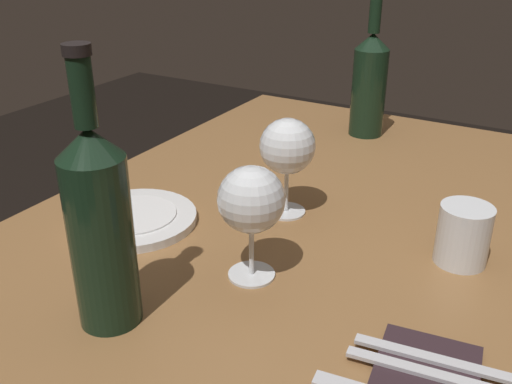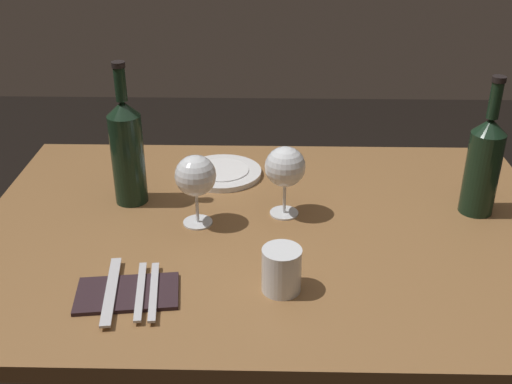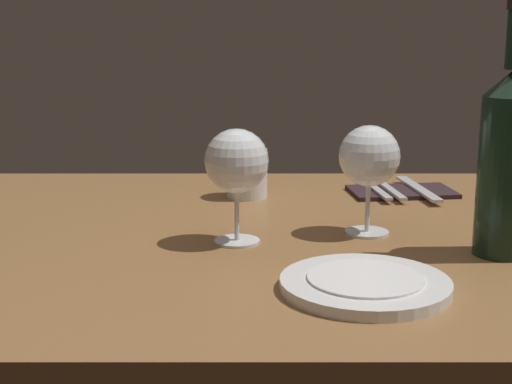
{
  "view_description": "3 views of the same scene",
  "coord_description": "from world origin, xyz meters",
  "px_view_note": "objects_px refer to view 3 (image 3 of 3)",
  "views": [
    {
      "loc": [
        0.74,
        0.33,
        1.19
      ],
      "look_at": [
        0.03,
        -0.08,
        0.8
      ],
      "focal_mm": 40.31,
      "sensor_mm": 36.0,
      "label": 1
    },
    {
      "loc": [
        0.0,
        1.2,
        1.45
      ],
      "look_at": [
        0.03,
        -0.04,
        0.8
      ],
      "focal_mm": 43.77,
      "sensor_mm": 36.0,
      "label": 2
    },
    {
      "loc": [
        -0.01,
        -1.1,
        1.05
      ],
      "look_at": [
        -0.01,
        -0.09,
        0.82
      ],
      "focal_mm": 52.47,
      "sensor_mm": 36.0,
      "label": 3
    }
  ],
  "objects_px": {
    "water_tumbler": "(244,176)",
    "fork_outer": "(373,188)",
    "wine_bottle_second": "(505,159)",
    "wine_glass_left": "(234,163)",
    "table_knife": "(416,188)",
    "fork_inner": "(386,188)",
    "folded_napkin": "(399,192)",
    "wine_glass_right": "(367,157)",
    "dinner_plate": "(363,284)"
  },
  "relations": [
    {
      "from": "folded_napkin",
      "to": "table_knife",
      "type": "height_order",
      "value": "table_knife"
    },
    {
      "from": "wine_glass_right",
      "to": "folded_napkin",
      "type": "height_order",
      "value": "wine_glass_right"
    },
    {
      "from": "wine_glass_right",
      "to": "dinner_plate",
      "type": "height_order",
      "value": "wine_glass_right"
    },
    {
      "from": "wine_bottle_second",
      "to": "table_knife",
      "type": "distance_m",
      "value": 0.39
    },
    {
      "from": "wine_bottle_second",
      "to": "fork_outer",
      "type": "distance_m",
      "value": 0.41
    },
    {
      "from": "wine_bottle_second",
      "to": "folded_napkin",
      "type": "relative_size",
      "value": 1.68
    },
    {
      "from": "wine_glass_right",
      "to": "water_tumbler",
      "type": "distance_m",
      "value": 0.31
    },
    {
      "from": "fork_inner",
      "to": "fork_outer",
      "type": "relative_size",
      "value": 1.0
    },
    {
      "from": "wine_glass_left",
      "to": "wine_bottle_second",
      "type": "bearing_deg",
      "value": -8.83
    },
    {
      "from": "wine_glass_left",
      "to": "fork_outer",
      "type": "xyz_separation_m",
      "value": [
        0.25,
        0.32,
        -0.11
      ]
    },
    {
      "from": "wine_glass_right",
      "to": "dinner_plate",
      "type": "distance_m",
      "value": 0.27
    },
    {
      "from": "water_tumbler",
      "to": "folded_napkin",
      "type": "xyz_separation_m",
      "value": [
        0.29,
        0.03,
        -0.04
      ]
    },
    {
      "from": "table_knife",
      "to": "wine_glass_left",
      "type": "bearing_deg",
      "value": -136.2
    },
    {
      "from": "wine_bottle_second",
      "to": "fork_outer",
      "type": "height_order",
      "value": "wine_bottle_second"
    },
    {
      "from": "dinner_plate",
      "to": "wine_glass_right",
      "type": "bearing_deg",
      "value": 81.3
    },
    {
      "from": "water_tumbler",
      "to": "table_knife",
      "type": "relative_size",
      "value": 0.42
    },
    {
      "from": "fork_inner",
      "to": "fork_outer",
      "type": "height_order",
      "value": "same"
    },
    {
      "from": "fork_outer",
      "to": "wine_glass_right",
      "type": "bearing_deg",
      "value": -101.38
    },
    {
      "from": "fork_inner",
      "to": "wine_bottle_second",
      "type": "bearing_deg",
      "value": -76.41
    },
    {
      "from": "wine_glass_right",
      "to": "folded_napkin",
      "type": "relative_size",
      "value": 0.81
    },
    {
      "from": "water_tumbler",
      "to": "fork_inner",
      "type": "height_order",
      "value": "water_tumbler"
    },
    {
      "from": "fork_inner",
      "to": "table_knife",
      "type": "height_order",
      "value": "same"
    },
    {
      "from": "folded_napkin",
      "to": "table_knife",
      "type": "distance_m",
      "value": 0.03
    },
    {
      "from": "wine_bottle_second",
      "to": "water_tumbler",
      "type": "xyz_separation_m",
      "value": [
        -0.35,
        0.35,
        -0.09
      ]
    },
    {
      "from": "wine_glass_left",
      "to": "folded_napkin",
      "type": "distance_m",
      "value": 0.45
    },
    {
      "from": "fork_outer",
      "to": "table_knife",
      "type": "height_order",
      "value": "same"
    },
    {
      "from": "wine_bottle_second",
      "to": "dinner_plate",
      "type": "height_order",
      "value": "wine_bottle_second"
    },
    {
      "from": "wine_glass_right",
      "to": "folded_napkin",
      "type": "xyz_separation_m",
      "value": [
        0.1,
        0.27,
        -0.11
      ]
    },
    {
      "from": "wine_bottle_second",
      "to": "table_knife",
      "type": "xyz_separation_m",
      "value": [
        -0.03,
        0.37,
        -0.12
      ]
    },
    {
      "from": "water_tumbler",
      "to": "wine_glass_left",
      "type": "bearing_deg",
      "value": -92.1
    },
    {
      "from": "dinner_plate",
      "to": "fork_outer",
      "type": "distance_m",
      "value": 0.52
    },
    {
      "from": "wine_glass_left",
      "to": "wine_bottle_second",
      "type": "xyz_separation_m",
      "value": [
        0.36,
        -0.06,
        0.02
      ]
    },
    {
      "from": "folded_napkin",
      "to": "table_knife",
      "type": "bearing_deg",
      "value": 0.0
    },
    {
      "from": "water_tumbler",
      "to": "fork_outer",
      "type": "height_order",
      "value": "water_tumbler"
    },
    {
      "from": "table_knife",
      "to": "water_tumbler",
      "type": "bearing_deg",
      "value": -175.47
    },
    {
      "from": "water_tumbler",
      "to": "wine_glass_right",
      "type": "bearing_deg",
      "value": -52.82
    },
    {
      "from": "wine_glass_right",
      "to": "fork_outer",
      "type": "xyz_separation_m",
      "value": [
        0.05,
        0.27,
        -0.11
      ]
    },
    {
      "from": "wine_glass_left",
      "to": "dinner_plate",
      "type": "relative_size",
      "value": 0.81
    },
    {
      "from": "water_tumbler",
      "to": "fork_inner",
      "type": "xyz_separation_m",
      "value": [
        0.26,
        0.03,
        -0.03
      ]
    },
    {
      "from": "wine_glass_left",
      "to": "water_tumbler",
      "type": "distance_m",
      "value": 0.3
    },
    {
      "from": "wine_glass_left",
      "to": "wine_glass_right",
      "type": "xyz_separation_m",
      "value": [
        0.2,
        0.05,
        -0.0
      ]
    },
    {
      "from": "wine_bottle_second",
      "to": "table_knife",
      "type": "height_order",
      "value": "wine_bottle_second"
    },
    {
      "from": "water_tumbler",
      "to": "fork_outer",
      "type": "distance_m",
      "value": 0.24
    },
    {
      "from": "wine_bottle_second",
      "to": "water_tumbler",
      "type": "relative_size",
      "value": 3.83
    },
    {
      "from": "wine_glass_right",
      "to": "wine_glass_left",
      "type": "bearing_deg",
      "value": -166.42
    },
    {
      "from": "folded_napkin",
      "to": "fork_outer",
      "type": "height_order",
      "value": "fork_outer"
    },
    {
      "from": "fork_outer",
      "to": "table_knife",
      "type": "xyz_separation_m",
      "value": [
        0.08,
        0.0,
        0.0
      ]
    },
    {
      "from": "wine_bottle_second",
      "to": "table_knife",
      "type": "bearing_deg",
      "value": 95.37
    },
    {
      "from": "folded_napkin",
      "to": "fork_inner",
      "type": "distance_m",
      "value": 0.03
    },
    {
      "from": "water_tumbler",
      "to": "dinner_plate",
      "type": "xyz_separation_m",
      "value": [
        0.15,
        -0.49,
        -0.03
      ]
    }
  ]
}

